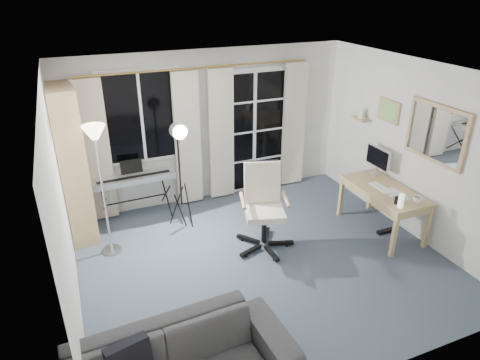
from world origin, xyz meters
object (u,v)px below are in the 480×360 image
(monitor, at_px, (378,158))
(mug, at_px, (418,199))
(office_chair, at_px, (263,198))
(desk, at_px, (384,194))
(torchiere_lamp, at_px, (97,153))
(studio_light, at_px, (179,144))
(bookshelf, at_px, (69,167))
(keyboard_piano, at_px, (134,180))

(monitor, bearing_deg, mug, -95.69)
(office_chair, bearing_deg, desk, 4.47)
(office_chair, xyz_separation_m, desk, (1.70, -0.38, -0.09))
(office_chair, relative_size, mug, 10.50)
(torchiere_lamp, distance_m, mug, 4.09)
(torchiere_lamp, distance_m, desk, 3.87)
(studio_light, bearing_deg, bookshelf, 155.32)
(torchiere_lamp, bearing_deg, studio_light, 11.88)
(bookshelf, relative_size, monitor, 4.41)
(keyboard_piano, bearing_deg, monitor, -22.04)
(bookshelf, distance_m, studio_light, 1.52)
(studio_light, relative_size, office_chair, 1.41)
(bookshelf, height_order, mug, bookshelf)
(torchiere_lamp, xyz_separation_m, keyboard_piano, (0.49, 0.74, -0.76))
(keyboard_piano, relative_size, studio_light, 0.74)
(studio_light, bearing_deg, keyboard_piano, 132.06)
(keyboard_piano, height_order, office_chair, office_chair)
(studio_light, xyz_separation_m, monitor, (2.79, -0.72, -0.38))
(torchiere_lamp, distance_m, monitor, 3.92)
(torchiere_lamp, bearing_deg, bookshelf, 116.65)
(monitor, xyz_separation_m, mug, (-0.10, -0.95, -0.20))
(keyboard_piano, bearing_deg, mug, -35.64)
(torchiere_lamp, relative_size, desk, 1.41)
(studio_light, bearing_deg, desk, -30.81)
(office_chair, bearing_deg, torchiere_lamp, -179.34)
(office_chair, height_order, desk, office_chair)
(keyboard_piano, distance_m, desk, 3.59)
(torchiere_lamp, relative_size, keyboard_piano, 1.47)
(desk, xyz_separation_m, monitor, (0.20, 0.45, 0.34))
(bookshelf, distance_m, torchiere_lamp, 0.87)
(torchiere_lamp, height_order, mug, torchiere_lamp)
(bookshelf, distance_m, mug, 4.64)
(keyboard_piano, xyz_separation_m, monitor, (3.37, -1.24, 0.27))
(torchiere_lamp, relative_size, mug, 16.01)
(keyboard_piano, distance_m, studio_light, 1.01)
(bookshelf, height_order, keyboard_piano, bookshelf)
(bookshelf, xyz_separation_m, monitor, (4.20, -1.19, -0.09))
(studio_light, relative_size, monitor, 3.37)
(bookshelf, height_order, torchiere_lamp, bookshelf)
(keyboard_piano, height_order, mug, keyboard_piano)
(desk, xyz_separation_m, mug, (0.10, -0.50, 0.14))
(bookshelf, bearing_deg, keyboard_piano, 1.05)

